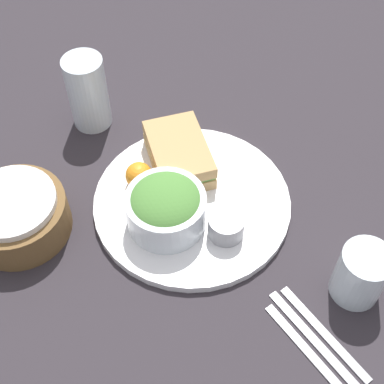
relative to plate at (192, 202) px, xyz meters
The scene contains 12 objects.
ground_plane 0.01m from the plate, ahead, with size 4.00×4.00×0.00m, color #2D282D.
plate is the anchor object (origin of this frame).
sandwich 0.08m from the plate, ahead, with size 0.14×0.11×0.05m.
salad_bowl 0.07m from the plate, 127.50° to the left, with size 0.12×0.12×0.07m.
dressing_cup 0.08m from the plate, 150.23° to the right, with size 0.05×0.05×0.04m, color #99999E.
orange_wedge 0.10m from the plate, 60.03° to the left, with size 0.04×0.04×0.04m, color orange.
drink_glass 0.27m from the plate, 33.99° to the left, with size 0.07×0.07×0.14m, color silver.
bread_basket 0.27m from the plate, 89.62° to the left, with size 0.16×0.16×0.07m.
fork 0.28m from the plate, 149.67° to the right, with size 0.17×0.01×0.01m, color #B2B2B7.
knife 0.28m from the plate, 153.33° to the right, with size 0.17×0.01×0.01m, color #B2B2B7.
spoon 0.28m from the plate, 156.98° to the right, with size 0.15×0.01×0.01m, color #B2B2B7.
water_glass 0.28m from the plate, 132.33° to the right, with size 0.07×0.07×0.09m, color silver.
Camera 1 is at (-0.50, 0.08, 0.70)m, focal length 50.00 mm.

